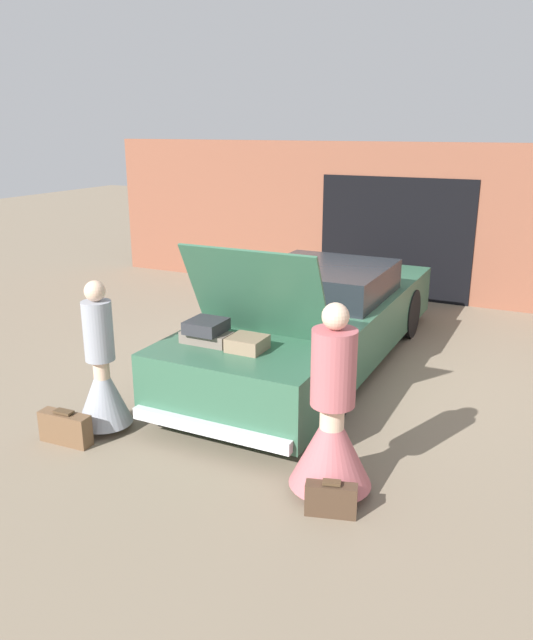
# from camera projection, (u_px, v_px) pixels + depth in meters

# --- Properties ---
(ground_plane) EXTENTS (40.00, 40.00, 0.00)m
(ground_plane) POSITION_uv_depth(u_px,v_px,m) (315.00, 363.00, 8.40)
(ground_plane) COLOR #7F705B
(garage_wall_back) EXTENTS (12.00, 0.14, 2.80)m
(garage_wall_back) POSITION_uv_depth(u_px,v_px,m) (396.00, 222.00, 11.30)
(garage_wall_back) COLOR brown
(garage_wall_back) RESTS_ON ground_plane
(car) EXTENTS (1.86, 5.48, 1.89)m
(car) POSITION_uv_depth(u_px,v_px,m) (316.00, 320.00, 8.24)
(car) COLOR #336047
(car) RESTS_ON ground_plane
(person_left) EXTENTS (0.57, 0.57, 1.61)m
(person_left) POSITION_uv_depth(u_px,v_px,m) (102.00, 378.00, 6.42)
(person_left) COLOR beige
(person_left) RESTS_ON ground_plane
(person_right) EXTENTS (0.72, 0.72, 1.71)m
(person_right) POSITION_uv_depth(u_px,v_px,m) (332.00, 429.00, 5.28)
(person_right) COLOR beige
(person_right) RESTS_ON ground_plane
(suitcase_beside_left_person) EXTENTS (0.56, 0.19, 0.35)m
(suitcase_beside_left_person) POSITION_uv_depth(u_px,v_px,m) (65.00, 428.00, 6.24)
(suitcase_beside_left_person) COLOR brown
(suitcase_beside_left_person) RESTS_ON ground_plane
(suitcase_beside_right_person) EXTENTS (0.44, 0.24, 0.31)m
(suitcase_beside_right_person) POSITION_uv_depth(u_px,v_px,m) (331.00, 499.00, 5.09)
(suitcase_beside_right_person) COLOR #473323
(suitcase_beside_right_person) RESTS_ON ground_plane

